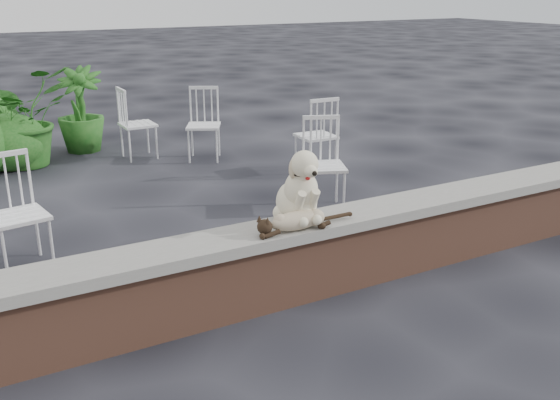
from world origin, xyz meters
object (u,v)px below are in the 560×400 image
chair_d (324,165)px  chair_c (316,134)px  chair_a (18,214)px  potted_plant_a (24,117)px  chair_b (203,124)px  dog (297,184)px  cat (297,219)px  chair_e (138,123)px  potted_plant_b (80,110)px

chair_d → chair_c: bearing=83.4°
chair_a → potted_plant_a: size_ratio=0.76×
chair_b → potted_plant_a: (-2.07, 0.83, 0.15)m
dog → cat: 0.26m
chair_d → potted_plant_a: (-2.41, 3.21, 0.15)m
chair_e → chair_c: size_ratio=1.00×
chair_e → potted_plant_a: 1.39m
cat → chair_a: 2.30m
chair_e → potted_plant_a: size_ratio=0.76×
chair_b → potted_plant_b: 1.80m
chair_c → chair_b: same height
chair_c → chair_d: bearing=63.8°
cat → chair_d: (1.26, 1.63, -0.19)m
chair_c → potted_plant_b: potted_plant_b is taller
chair_a → potted_plant_b: size_ratio=0.81×
chair_e → chair_a: size_ratio=1.00×
chair_c → potted_plant_a: size_ratio=0.76×
dog → chair_b: dog is taller
chair_d → potted_plant_a: bearing=148.9°
dog → chair_d: 1.93m
chair_c → potted_plant_a: bearing=-31.1°
chair_b → chair_e: bearing=173.5°
dog → chair_a: 2.28m
cat → chair_d: bearing=56.4°
chair_b → chair_a: same height
dog → chair_e: dog is taller
dog → cat: bearing=-113.9°
cat → potted_plant_b: (-0.38, 5.25, -0.08)m
cat → chair_c: bearing=60.0°
cat → chair_a: chair_a is taller
dog → potted_plant_b: bearing=99.3°
chair_e → cat: bearing=176.6°
chair_e → chair_c: (1.71, -1.69, 0.00)m
chair_c → dog: bearing=58.0°
potted_plant_b → potted_plant_a: bearing=-152.1°
cat → potted_plant_b: 5.26m
chair_b → potted_plant_b: size_ratio=0.81×
chair_b → cat: bearing=-75.3°
dog → chair_b: bearing=81.8°
dog → chair_a: dog is taller
chair_a → potted_plant_a: potted_plant_a is taller
chair_b → chair_a: 3.53m
cat → potted_plant_b: potted_plant_b is taller
chair_e → chair_b: 0.88m
cat → chair_a: bearing=140.1°
chair_a → potted_plant_b: potted_plant_b is taller
potted_plant_b → chair_d: bearing=-65.6°
chair_b → potted_plant_b: (-1.31, 1.24, 0.11)m
chair_e → potted_plant_a: (-1.35, 0.33, 0.15)m
chair_c → potted_plant_b: size_ratio=0.81×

